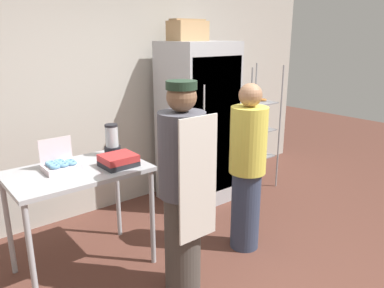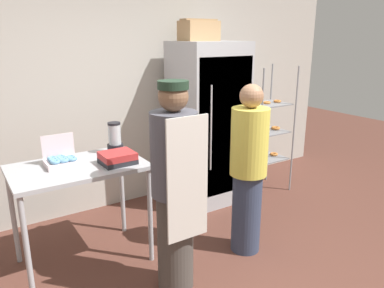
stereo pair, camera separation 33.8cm
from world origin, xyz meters
The scene contains 11 objects.
ground_plane centered at (0.00, 0.00, 0.00)m, with size 14.00×14.00×0.00m, color brown.
back_wall centered at (0.00, 2.17, 1.49)m, with size 6.40×0.12×2.97m, color #B7B2A8.
refrigerator centered at (0.82, 1.61, 0.97)m, with size 0.79×0.73×1.94m.
baking_rack centered at (1.62, 1.45, 0.81)m, with size 0.60×0.47×1.65m.
prep_counter centered at (-0.92, 1.09, 0.83)m, with size 1.12×0.72×0.93m.
donut_box centered at (-1.03, 1.16, 0.98)m, with size 0.28×0.21×0.26m.
blender_pitcher centered at (-0.51, 1.25, 1.07)m, with size 0.15×0.15×0.30m.
binder_stack centered at (-0.61, 0.95, 0.99)m, with size 0.29×0.26×0.10m.
cardboard_storage_box centered at (0.75, 1.72, 2.06)m, with size 0.43×0.28×0.24m.
person_baker centered at (-0.40, 0.33, 0.88)m, with size 0.36×0.38×1.70m.
person_customer centered at (0.45, 0.44, 0.82)m, with size 0.34×0.34×1.61m.
Camera 1 is at (-2.02, -1.78, 2.01)m, focal length 35.00 mm.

